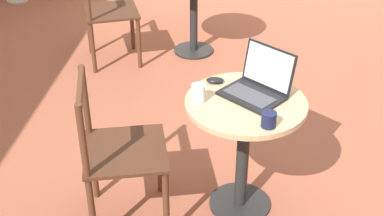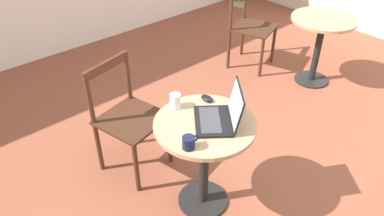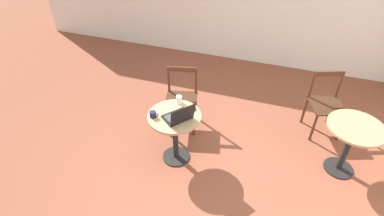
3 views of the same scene
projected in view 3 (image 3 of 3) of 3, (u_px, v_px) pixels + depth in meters
name	position (u px, v px, depth m)	size (l,w,h in m)	color
ground_plane	(203.00, 182.00, 3.69)	(16.00, 16.00, 0.00)	brown
cafe_table_near	(175.00, 126.00, 3.68)	(0.65, 0.65, 0.72)	black
cafe_table_mid	(352.00, 138.00, 3.52)	(0.65, 0.65, 0.72)	black
chair_near_back	(181.00, 99.00, 4.28)	(0.53, 0.53, 0.89)	#472819
chair_mid_back	(325.00, 104.00, 4.18)	(0.56, 0.56, 0.89)	#472819
laptop	(179.00, 116.00, 3.48)	(0.41, 0.42, 0.24)	black
mouse	(193.00, 109.00, 3.65)	(0.06, 0.10, 0.03)	black
mug	(153.00, 114.00, 3.52)	(0.11, 0.07, 0.08)	#141938
drinking_glass	(179.00, 100.00, 3.74)	(0.07, 0.07, 0.10)	silver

